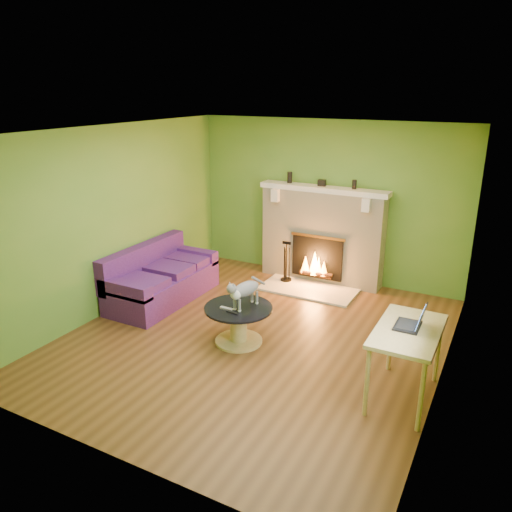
% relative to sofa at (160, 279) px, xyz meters
% --- Properties ---
extents(floor, '(5.00, 5.00, 0.00)m').
position_rel_sofa_xyz_m(floor, '(1.86, -0.44, -0.32)').
color(floor, '#563518').
rests_on(floor, ground).
extents(ceiling, '(5.00, 5.00, 0.00)m').
position_rel_sofa_xyz_m(ceiling, '(1.86, -0.44, 2.28)').
color(ceiling, white).
rests_on(ceiling, wall_back).
extents(wall_back, '(5.00, 0.00, 5.00)m').
position_rel_sofa_xyz_m(wall_back, '(1.86, 2.06, 0.98)').
color(wall_back, '#4F892C').
rests_on(wall_back, floor).
extents(wall_front, '(5.00, 0.00, 5.00)m').
position_rel_sofa_xyz_m(wall_front, '(1.86, -2.94, 0.98)').
color(wall_front, '#4F892C').
rests_on(wall_front, floor).
extents(wall_left, '(0.00, 5.00, 5.00)m').
position_rel_sofa_xyz_m(wall_left, '(-0.39, -0.44, 0.98)').
color(wall_left, '#4F892C').
rests_on(wall_left, floor).
extents(wall_right, '(0.00, 5.00, 5.00)m').
position_rel_sofa_xyz_m(wall_right, '(4.11, -0.44, 0.98)').
color(wall_right, '#4F892C').
rests_on(wall_right, floor).
extents(window_frame, '(0.00, 1.20, 1.20)m').
position_rel_sofa_xyz_m(window_frame, '(4.10, -1.34, 1.23)').
color(window_frame, silver).
rests_on(window_frame, wall_right).
extents(window_pane, '(0.00, 1.06, 1.06)m').
position_rel_sofa_xyz_m(window_pane, '(4.09, -1.34, 1.23)').
color(window_pane, white).
rests_on(window_pane, wall_right).
extents(fireplace, '(2.10, 0.46, 1.58)m').
position_rel_sofa_xyz_m(fireplace, '(1.86, 1.88, 0.45)').
color(fireplace, beige).
rests_on(fireplace, floor).
extents(hearth, '(1.50, 0.75, 0.03)m').
position_rel_sofa_xyz_m(hearth, '(1.86, 1.36, -0.30)').
color(hearth, beige).
rests_on(hearth, floor).
extents(mantel, '(2.10, 0.28, 0.08)m').
position_rel_sofa_xyz_m(mantel, '(1.86, 1.86, 1.22)').
color(mantel, white).
rests_on(mantel, fireplace).
extents(sofa, '(0.86, 1.83, 0.82)m').
position_rel_sofa_xyz_m(sofa, '(0.00, 0.00, 0.00)').
color(sofa, '#3C185B').
rests_on(sofa, floor).
extents(coffee_table, '(0.85, 0.85, 0.48)m').
position_rel_sofa_xyz_m(coffee_table, '(1.72, -0.63, -0.04)').
color(coffee_table, '#DABC75').
rests_on(coffee_table, floor).
extents(desk, '(0.62, 1.06, 0.79)m').
position_rel_sofa_xyz_m(desk, '(3.81, -0.86, 0.37)').
color(desk, '#DABC75').
rests_on(desk, floor).
extents(cat, '(0.38, 0.67, 0.39)m').
position_rel_sofa_xyz_m(cat, '(1.80, -0.58, 0.36)').
color(cat, slate).
rests_on(cat, coffee_table).
extents(remote_silver, '(0.17, 0.05, 0.02)m').
position_rel_sofa_xyz_m(remote_silver, '(1.62, -0.75, 0.17)').
color(remote_silver, gray).
rests_on(remote_silver, coffee_table).
extents(remote_black, '(0.16, 0.06, 0.02)m').
position_rel_sofa_xyz_m(remote_black, '(1.74, -0.81, 0.17)').
color(remote_black, black).
rests_on(remote_black, coffee_table).
extents(laptop, '(0.28, 0.32, 0.24)m').
position_rel_sofa_xyz_m(laptop, '(3.79, -0.81, 0.59)').
color(laptop, black).
rests_on(laptop, desk).
extents(fire_tools, '(0.18, 0.18, 0.68)m').
position_rel_sofa_xyz_m(fire_tools, '(1.40, 1.51, 0.05)').
color(fire_tools, black).
rests_on(fire_tools, hearth).
extents(mantel_vase_left, '(0.08, 0.08, 0.18)m').
position_rel_sofa_xyz_m(mantel_vase_left, '(1.26, 1.89, 1.35)').
color(mantel_vase_left, black).
rests_on(mantel_vase_left, mantel).
extents(mantel_vase_right, '(0.07, 0.07, 0.14)m').
position_rel_sofa_xyz_m(mantel_vase_right, '(2.34, 1.89, 1.33)').
color(mantel_vase_right, black).
rests_on(mantel_vase_right, mantel).
extents(mantel_box, '(0.12, 0.08, 0.10)m').
position_rel_sofa_xyz_m(mantel_box, '(1.82, 1.89, 1.31)').
color(mantel_box, black).
rests_on(mantel_box, mantel).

